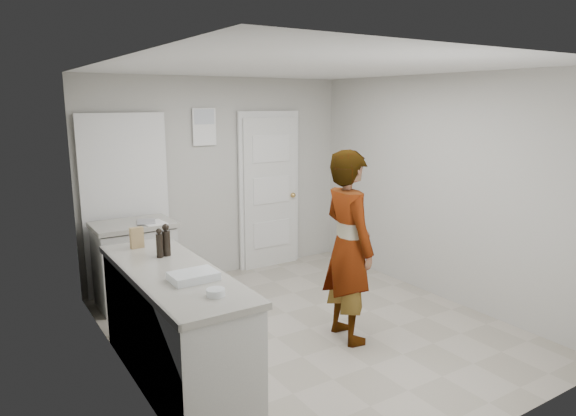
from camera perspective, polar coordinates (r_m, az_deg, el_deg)
ground at (r=5.22m, az=2.42°, el=-13.18°), size 4.00×4.00×0.00m
room_shell at (r=6.47m, az=-8.75°, el=1.13°), size 4.00×4.00×4.00m
main_counter at (r=4.27m, az=-12.47°, el=-13.08°), size 0.64×1.96×0.93m
side_counter at (r=5.89m, az=-16.60°, el=-6.26°), size 0.84×0.61×0.93m
person at (r=4.76m, az=6.72°, el=-4.28°), size 0.51×0.70×1.79m
cake_mix_box at (r=4.74m, az=-16.45°, el=-3.19°), size 0.12×0.06×0.19m
spice_jar at (r=4.60m, az=-13.71°, el=-4.17°), size 0.06×0.06×0.09m
oil_cruet_a at (r=4.44m, az=-13.38°, el=-3.54°), size 0.07×0.07×0.28m
oil_cruet_b at (r=4.40m, az=-14.09°, el=-3.86°), size 0.06×0.06×0.25m
baking_dish at (r=3.83m, az=-10.46°, el=-7.49°), size 0.34×0.24×0.06m
egg_bowl at (r=3.51m, az=-8.05°, el=-9.27°), size 0.13×0.13×0.05m
papers at (r=5.68m, az=-14.71°, el=-1.59°), size 0.24×0.30×0.01m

